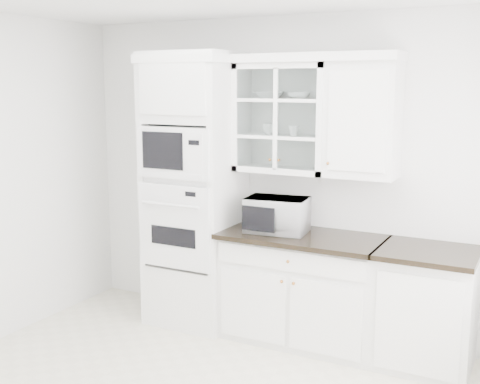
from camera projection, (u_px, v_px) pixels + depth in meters
The scene contains 12 objects.
room_shell at pixel (210, 137), 4.01m from camera, with size 4.00×3.50×2.70m.
oven_column at pixel (194, 191), 5.31m from camera, with size 0.76×0.68×2.40m.
base_cabinet_run at pixel (303, 287), 5.00m from camera, with size 1.32×0.67×0.92m.
extra_base_cabinet at pixel (426, 307), 4.54m from camera, with size 0.72×0.67×0.92m.
upper_cabinet_glass at pixel (284, 118), 4.99m from camera, with size 0.80×0.33×0.90m.
upper_cabinet_solid at pixel (363, 120), 4.68m from camera, with size 0.55×0.33×0.90m, color white.
crown_molding at pixel (271, 59), 4.93m from camera, with size 2.14×0.38×0.07m, color white.
countertop_microwave at pixel (278, 214), 4.98m from camera, with size 0.50×0.41×0.29m, color white.
bowl_a at pixel (269, 95), 5.01m from camera, with size 0.25×0.25×0.06m, color white.
bowl_b at pixel (299, 95), 4.92m from camera, with size 0.18×0.18×0.06m, color white.
cup_a at pixel (270, 129), 5.07m from camera, with size 0.12×0.12×0.09m, color white.
cup_b at pixel (294, 130), 4.94m from camera, with size 0.09×0.09×0.09m, color white.
Camera 1 is at (2.04, -3.03, 2.12)m, focal length 45.00 mm.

